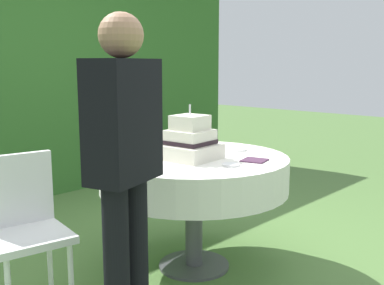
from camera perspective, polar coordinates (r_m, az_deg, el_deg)
ground_plane at (r=3.30m, az=0.24°, el=-14.99°), size 20.00×20.00×0.00m
foliage_hedge at (r=5.02m, az=-21.13°, el=7.07°), size 5.94×0.42×2.41m
cake_table at (r=3.08m, az=0.25°, el=-3.86°), size 1.25×1.25×0.77m
wedding_cake at (r=2.96m, az=-0.27°, el=0.11°), size 0.35×0.36×0.35m
serving_plate_near at (r=3.28m, az=5.73°, el=-0.88°), size 0.12×0.12×0.01m
serving_plate_far at (r=3.34m, az=-5.52°, el=-0.69°), size 0.11×0.11×0.01m
serving_plate_left at (r=3.48m, az=0.20°, el=-0.22°), size 0.11×0.11×0.01m
serving_plate_right at (r=2.79m, az=4.81°, el=-2.75°), size 0.11×0.11×0.01m
napkin_stack at (r=2.94m, az=7.72°, el=-2.18°), size 0.18×0.18×0.01m
garden_chair at (r=2.70m, az=-20.08°, el=-8.99°), size 0.46×0.46×0.89m
standing_person at (r=2.13m, az=-8.36°, el=-2.60°), size 0.40×0.29×1.60m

